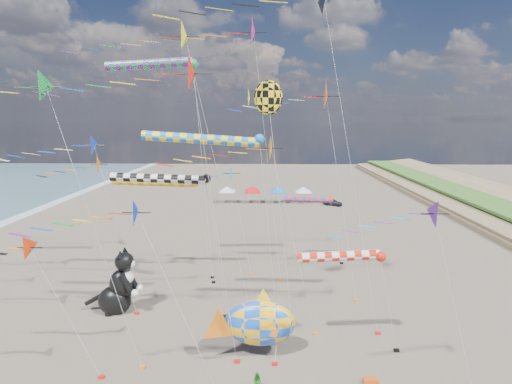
{
  "coord_description": "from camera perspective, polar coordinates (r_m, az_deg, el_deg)",
  "views": [
    {
      "loc": [
        1.49,
        -17.11,
        16.25
      ],
      "look_at": [
        0.82,
        12.0,
        10.95
      ],
      "focal_mm": 28.0,
      "sensor_mm": 36.0,
      "label": 1
    }
  ],
  "objects": [
    {
      "name": "kite_bag_2",
      "position": [
        28.51,
        16.06,
        -24.51
      ],
      "size": [
        0.9,
        0.44,
        0.3
      ],
      "primitive_type": "cube",
      "color": "#D74C12",
      "rests_on": "ground"
    },
    {
      "name": "windsock_2",
      "position": [
        28.18,
        12.47,
        -9.02
      ],
      "size": [
        7.4,
        0.73,
        7.45
      ],
      "color": "red",
      "rests_on": "ground"
    },
    {
      "name": "windsock_4",
      "position": [
        40.98,
        -13.74,
        1.34
      ],
      "size": [
        9.94,
        0.83,
        10.52
      ],
      "color": "orange",
      "rests_on": "ground"
    },
    {
      "name": "cat_inflatable",
      "position": [
        36.49,
        -19.22,
        -11.84
      ],
      "size": [
        4.33,
        2.32,
        5.71
      ],
      "primitive_type": null,
      "rotation": [
        0.0,
        0.0,
        -0.05
      ],
      "color": "black",
      "rests_on": "ground"
    },
    {
      "name": "kite_bag_1",
      "position": [
        34.65,
        -4.46,
        -17.41
      ],
      "size": [
        0.9,
        0.44,
        0.3
      ],
      "primitive_type": "cube",
      "color": "black",
      "rests_on": "ground"
    },
    {
      "name": "child_green",
      "position": [
        26.8,
        0.19,
        -25.48
      ],
      "size": [
        0.69,
        0.62,
        1.16
      ],
      "primitive_type": "imported",
      "rotation": [
        0.0,
        0.0,
        -0.38
      ],
      "color": "#1B7119",
      "rests_on": "ground"
    },
    {
      "name": "windsock_5",
      "position": [
        30.52,
        -13.11,
        1.76
      ],
      "size": [
        8.89,
        0.69,
        12.27
      ],
      "color": "black",
      "rests_on": "ground"
    },
    {
      "name": "angelfish_kite",
      "position": [
        31.58,
        1.4,
        13.07
      ],
      "size": [
        3.74,
        3.02,
        19.24
      ],
      "color": "yellow",
      "rests_on": "ground"
    },
    {
      "name": "parked_car",
      "position": [
        77.81,
        10.93,
        -1.45
      ],
      "size": [
        4.02,
        3.1,
        1.28
      ],
      "primitive_type": "imported",
      "rotation": [
        0.0,
        0.0,
        1.08
      ],
      "color": "#26262D",
      "rests_on": "ground"
    },
    {
      "name": "delta_kite_10",
      "position": [
        28.28,
        1.35,
        5.76
      ],
      "size": [
        10.34,
        1.95,
        15.35
      ],
      "color": "orange",
      "rests_on": "ground"
    },
    {
      "name": "delta_kite_4",
      "position": [
        39.82,
        -21.31,
        3.21
      ],
      "size": [
        8.14,
        1.79,
        13.07
      ],
      "color": "orange",
      "rests_on": "ground"
    },
    {
      "name": "fish_inflatable",
      "position": [
        28.77,
        0.44,
        -18.15
      ],
      "size": [
        6.62,
        3.08,
        5.03
      ],
      "color": "blue",
      "rests_on": "ground"
    },
    {
      "name": "delta_kite_6",
      "position": [
        40.74,
        -5.4,
        2.21
      ],
      "size": [
        9.12,
        1.91,
        11.85
      ],
      "color": "#13A2D5",
      "rests_on": "ground"
    },
    {
      "name": "delta_kite_9",
      "position": [
        22.08,
        24.16,
        -3.8
      ],
      "size": [
        7.58,
        1.61,
        12.42
      ],
      "color": "#4D198A",
      "rests_on": "ground"
    },
    {
      "name": "delta_kite_5",
      "position": [
        27.36,
        -29.14,
        12.58
      ],
      "size": [
        12.42,
        2.14,
        19.35
      ],
      "color": "#159638",
      "rests_on": "ground"
    },
    {
      "name": "delta_kite_11",
      "position": [
        39.36,
        -3.36,
        21.58
      ],
      "size": [
        15.35,
        2.71,
        25.6
      ],
      "color": "#D71B7B",
      "rests_on": "ground"
    },
    {
      "name": "delta_kite_1",
      "position": [
        33.08,
        -11.19,
        20.6
      ],
      "size": [
        13.6,
        2.4,
        23.77
      ],
      "color": "#FFF521",
      "rests_on": "ground"
    },
    {
      "name": "delta_kite_8",
      "position": [
        34.44,
        10.44,
        13.16
      ],
      "size": [
        10.62,
        2.77,
        19.67
      ],
      "color": "#D75419",
      "rests_on": "ground"
    },
    {
      "name": "windsock_0",
      "position": [
        39.51,
        -14.28,
        17.2
      ],
      "size": [
        9.67,
        0.93,
        21.73
      ],
      "color": "#1B9547",
      "rests_on": "ground"
    },
    {
      "name": "delta_kite_12",
      "position": [
        28.25,
        -30.67,
        -7.97
      ],
      "size": [
        9.37,
        1.77,
        9.34
      ],
      "color": "red",
      "rests_on": "ground"
    },
    {
      "name": "delta_kite_0",
      "position": [
        25.14,
        -10.63,
        15.77
      ],
      "size": [
        11.3,
        2.5,
        20.24
      ],
      "color": "red",
      "rests_on": "ground"
    },
    {
      "name": "windsock_1",
      "position": [
        44.74,
        7.64,
        -1.17
      ],
      "size": [
        7.02,
        0.63,
        7.8
      ],
      "color": "red",
      "rests_on": "ground"
    },
    {
      "name": "child_blue",
      "position": [
        32.02,
        1.15,
        -19.18
      ],
      "size": [
        0.62,
        0.43,
        0.98
      ],
      "primitive_type": "imported",
      "rotation": [
        0.0,
        0.0,
        0.38
      ],
      "color": "#262C9C",
      "rests_on": "ground"
    },
    {
      "name": "tent_row",
      "position": [
        78.21,
        1.32,
        0.67
      ],
      "size": [
        19.2,
        4.2,
        3.8
      ],
      "color": "silver",
      "rests_on": "ground"
    },
    {
      "name": "person_adult",
      "position": [
        30.84,
        -0.57,
        -19.55
      ],
      "size": [
        0.78,
        0.74,
        1.8
      ],
      "primitive_type": "imported",
      "rotation": [
        0.0,
        0.0,
        0.67
      ],
      "color": "gray",
      "rests_on": "ground"
    },
    {
      "name": "delta_kite_2",
      "position": [
        20.88,
        -19.08,
        -4.09
      ],
      "size": [
        10.36,
        1.61,
        12.5
      ],
      "color": "#0B2CBA",
      "rests_on": "ground"
    },
    {
      "name": "delta_kite_3",
      "position": [
        34.57,
        -24.2,
        5.61
      ],
      "size": [
        10.36,
        1.86,
        15.29
      ],
      "color": "#132EB7",
      "rests_on": "ground"
    },
    {
      "name": "windsock_3",
      "position": [
        30.42,
        -7.09,
        7.41
      ],
      "size": [
        10.49,
        0.78,
        15.2
      ],
      "color": "blue",
      "rests_on": "ground"
    }
  ]
}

